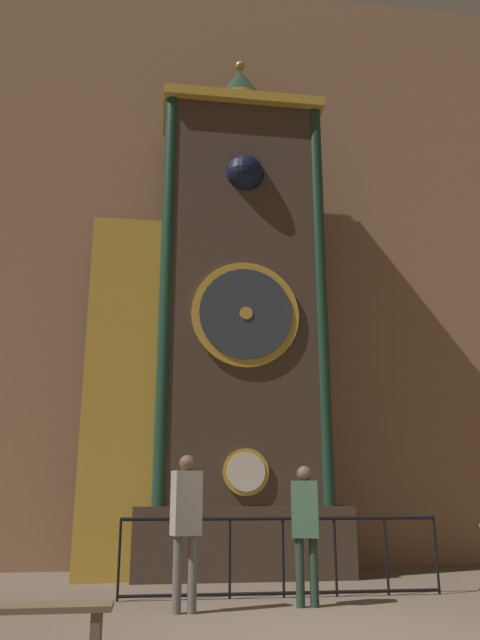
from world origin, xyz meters
name	(u,v)px	position (x,y,z in m)	size (l,w,h in m)	color
cathedral_back_wall	(238,244)	(-0.09, 6.19, 6.63)	(24.00, 0.32, 13.28)	#936B4C
clock_tower	(220,329)	(-0.59, 4.92, 4.35)	(4.62, 1.82, 10.33)	#423328
railing_fence	(283,552)	(0.06, 2.58, 0.58)	(4.48, 0.05, 1.05)	black
visitor_near	(186,516)	(-1.34, 1.58, 1.09)	(0.39, 0.31, 1.82)	#58554F
visitor_far	(306,521)	(0.21, 1.81, 1.02)	(0.39, 0.31, 1.71)	#213427
visitor_bench	(35,620)	(-2.71, -0.40, 0.31)	(1.30, 0.40, 0.44)	brown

